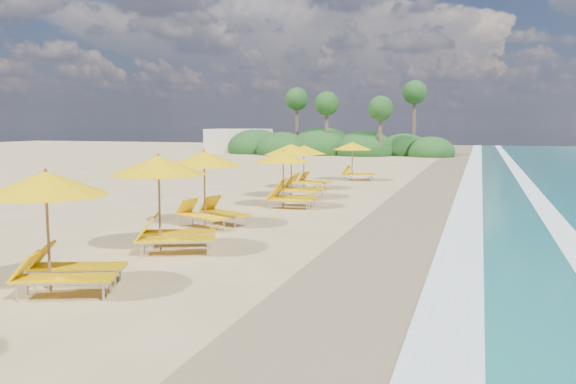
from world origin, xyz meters
TOP-DOWN VIEW (x-y plane):
  - ground at (0.00, 0.00)m, footprint 160.00×160.00m
  - wet_sand at (4.00, 0.00)m, footprint 4.00×160.00m
  - surf_foam at (6.70, 0.00)m, footprint 4.00×160.00m
  - station_2 at (-2.17, -8.41)m, footprint 3.29×3.24m
  - station_3 at (-2.01, -4.29)m, footprint 3.46×3.42m
  - station_4 at (-2.70, -0.36)m, footprint 3.39×3.38m
  - station_5 at (-1.54, 4.65)m, footprint 2.62×2.44m
  - station_6 at (-2.15, 7.64)m, footprint 2.88×2.69m
  - station_7 at (-2.72, 11.51)m, footprint 2.98×2.90m
  - station_8 at (-1.24, 16.86)m, footprint 3.10×3.06m
  - treeline at (-9.94, 45.51)m, footprint 25.80×8.80m
  - beach_building at (-22.00, 48.00)m, footprint 7.00×5.00m

SIDE VIEW (x-z plane):
  - ground at x=0.00m, z-range 0.00..0.00m
  - wet_sand at x=4.00m, z-range 0.00..0.01m
  - surf_foam at x=6.70m, z-range 0.02..0.03m
  - treeline at x=-9.94m, z-range -3.87..5.86m
  - station_7 at x=-2.72m, z-range 0.14..2.50m
  - station_5 at x=-1.54m, z-range 0.14..2.51m
  - station_8 at x=-1.24m, z-range 0.14..2.53m
  - beach_building at x=-22.00m, z-range 0.00..2.80m
  - station_2 at x=-2.17m, z-range 0.15..2.69m
  - station_6 at x=-2.15m, z-range 0.15..2.72m
  - station_4 at x=-2.70m, z-range 0.16..2.73m
  - station_3 at x=-2.01m, z-range 0.16..2.81m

